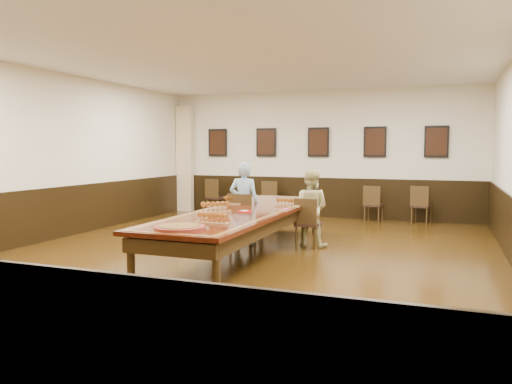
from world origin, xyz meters
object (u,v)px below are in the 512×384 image
at_px(chair_woman, 308,222).
at_px(spare_chair_a, 217,196).
at_px(person_woman, 310,208).
at_px(carved_platter, 180,228).
at_px(person_man, 244,203).
at_px(conference_table, 245,218).
at_px(spare_chair_c, 374,204).
at_px(spare_chair_b, 272,198).
at_px(spare_chair_d, 422,205).
at_px(chair_man, 243,219).

height_order(chair_woman, spare_chair_a, spare_chair_a).
relative_size(person_woman, carved_platter, 1.79).
relative_size(person_man, conference_table, 0.30).
distance_m(person_woman, conference_table, 1.40).
bearing_deg(spare_chair_c, spare_chair_b, 4.35).
distance_m(spare_chair_d, person_man, 4.72).
bearing_deg(spare_chair_a, conference_table, 134.41).
height_order(chair_man, chair_woman, chair_man).
bearing_deg(person_man, spare_chair_c, -123.82).
distance_m(spare_chair_b, spare_chair_c, 2.63).
bearing_deg(conference_table, chair_woman, 53.87).
distance_m(spare_chair_a, carved_platter, 7.18).
bearing_deg(spare_chair_b, spare_chair_d, 178.45).
distance_m(spare_chair_c, carved_platter, 6.84).
bearing_deg(carved_platter, spare_chair_a, 111.67).
height_order(spare_chair_a, spare_chair_d, spare_chair_a).
distance_m(spare_chair_a, spare_chair_b, 1.50).
height_order(spare_chair_a, conference_table, spare_chair_a).
bearing_deg(chair_woman, spare_chair_c, -97.69).
height_order(person_woman, carved_platter, person_woman).
bearing_deg(chair_woman, person_man, 8.05).
xyz_separation_m(spare_chair_a, person_woman, (3.45, -3.42, 0.22)).
height_order(spare_chair_d, person_man, person_man).
relative_size(spare_chair_d, conference_table, 0.18).
bearing_deg(spare_chair_d, chair_man, 65.19).
xyz_separation_m(spare_chair_c, carved_platter, (-1.47, -6.68, 0.34)).
bearing_deg(spare_chair_a, person_man, 136.19).
bearing_deg(carved_platter, spare_chair_b, 99.59).
bearing_deg(person_man, chair_woman, 178.26).
height_order(spare_chair_b, conference_table, spare_chair_b).
distance_m(person_woman, carved_platter, 3.35).
height_order(person_woman, conference_table, person_woman).
bearing_deg(person_woman, spare_chair_b, -58.43).
distance_m(spare_chair_a, spare_chair_c, 4.12).
bearing_deg(spare_chair_c, person_woman, 87.50).
height_order(spare_chair_a, person_man, person_man).
bearing_deg(carved_platter, person_man, 97.25).
relative_size(spare_chair_a, carved_platter, 1.22).
bearing_deg(person_woman, spare_chair_d, -113.41).
bearing_deg(spare_chair_d, carved_platter, 82.15).
relative_size(spare_chair_c, conference_table, 0.17).
xyz_separation_m(spare_chair_c, person_woman, (-0.66, -3.43, 0.25)).
distance_m(person_man, conference_table, 1.05).
bearing_deg(spare_chair_d, person_man, 64.34).
distance_m(chair_woman, conference_table, 1.33).
distance_m(chair_man, spare_chair_b, 3.99).
bearing_deg(spare_chair_a, spare_chair_b, -158.33).
xyz_separation_m(spare_chair_c, spare_chair_d, (1.08, 0.07, 0.01)).
distance_m(chair_woman, spare_chair_b, 4.19).
bearing_deg(person_woman, conference_table, 59.03).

